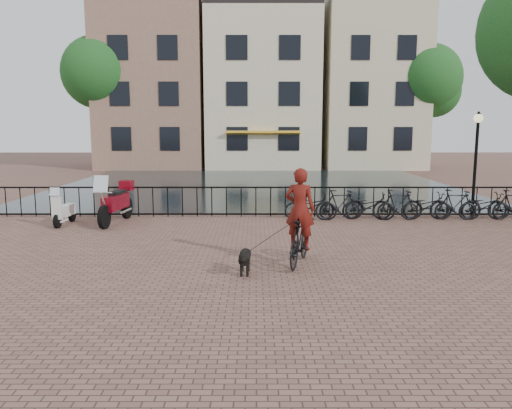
{
  "coord_description": "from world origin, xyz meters",
  "views": [
    {
      "loc": [
        -0.01,
        -8.74,
        3.05
      ],
      "look_at": [
        0.0,
        3.0,
        1.2
      ],
      "focal_mm": 35.0,
      "sensor_mm": 36.0,
      "label": 1
    }
  ],
  "objects_px": {
    "dog": "(245,260)",
    "motorcycle": "(116,197)",
    "cyclist": "(300,222)",
    "lamp_post": "(476,147)",
    "scooter": "(64,205)"
  },
  "relations": [
    {
      "from": "cyclist",
      "to": "motorcycle",
      "type": "bearing_deg",
      "value": -24.52
    },
    {
      "from": "cyclist",
      "to": "motorcycle",
      "type": "distance_m",
      "value": 7.22
    },
    {
      "from": "scooter",
      "to": "cyclist",
      "type": "bearing_deg",
      "value": -30.66
    },
    {
      "from": "scooter",
      "to": "lamp_post",
      "type": "bearing_deg",
      "value": 7.11
    },
    {
      "from": "lamp_post",
      "to": "motorcycle",
      "type": "relative_size",
      "value": 1.46
    },
    {
      "from": "motorcycle",
      "to": "scooter",
      "type": "distance_m",
      "value": 1.57
    },
    {
      "from": "dog",
      "to": "motorcycle",
      "type": "height_order",
      "value": "motorcycle"
    },
    {
      "from": "dog",
      "to": "motorcycle",
      "type": "xyz_separation_m",
      "value": [
        -4.2,
        5.51,
        0.54
      ]
    },
    {
      "from": "cyclist",
      "to": "motorcycle",
      "type": "height_order",
      "value": "cyclist"
    },
    {
      "from": "dog",
      "to": "motorcycle",
      "type": "bearing_deg",
      "value": 129.5
    },
    {
      "from": "motorcycle",
      "to": "cyclist",
      "type": "bearing_deg",
      "value": -34.22
    },
    {
      "from": "lamp_post",
      "to": "motorcycle",
      "type": "height_order",
      "value": "lamp_post"
    },
    {
      "from": "lamp_post",
      "to": "motorcycle",
      "type": "distance_m",
      "value": 11.76
    },
    {
      "from": "dog",
      "to": "scooter",
      "type": "height_order",
      "value": "scooter"
    },
    {
      "from": "dog",
      "to": "scooter",
      "type": "distance_m",
      "value": 7.79
    }
  ]
}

